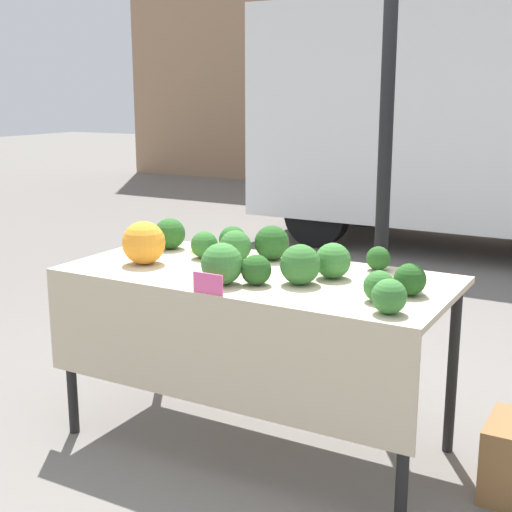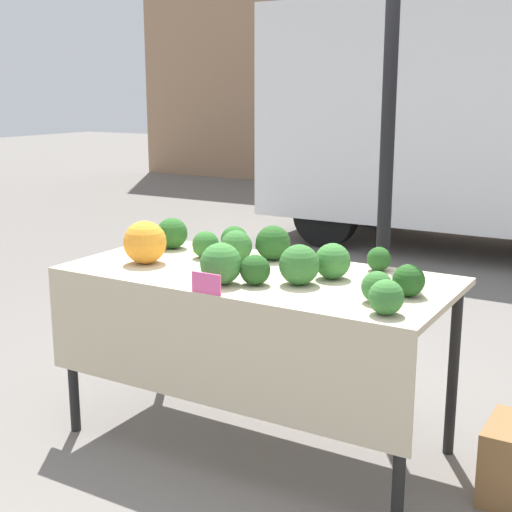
# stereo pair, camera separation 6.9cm
# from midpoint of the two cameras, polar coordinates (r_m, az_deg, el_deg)

# --- Properties ---
(ground_plane) EXTENTS (40.00, 40.00, 0.00)m
(ground_plane) POSITION_cam_midpoint_polar(r_m,az_deg,el_deg) (3.66, -0.56, -14.57)
(ground_plane) COLOR slate
(tent_pole) EXTENTS (0.07, 0.07, 2.43)m
(tent_pole) POSITION_cam_midpoint_polar(r_m,az_deg,el_deg) (3.64, 9.63, 5.32)
(tent_pole) COLOR black
(tent_pole) RESTS_ON ground_plane
(parked_truck) EXTENTS (5.09, 1.83, 2.62)m
(parked_truck) POSITION_cam_midpoint_polar(r_m,az_deg,el_deg) (8.04, 17.25, 10.24)
(parked_truck) COLOR white
(parked_truck) RESTS_ON ground_plane
(market_table) EXTENTS (1.83, 0.85, 0.86)m
(market_table) POSITION_cam_midpoint_polar(r_m,az_deg,el_deg) (3.32, -1.16, -3.43)
(market_table) COLOR beige
(market_table) RESTS_ON ground_plane
(orange_cauliflower) EXTENTS (0.21, 0.21, 0.21)m
(orange_cauliflower) POSITION_cam_midpoint_polar(r_m,az_deg,el_deg) (3.53, -9.52, 1.05)
(orange_cauliflower) COLOR orange
(orange_cauliflower) RESTS_ON market_table
(romanesco_head) EXTENTS (0.13, 0.13, 0.10)m
(romanesco_head) POSITION_cam_midpoint_polar(r_m,az_deg,el_deg) (3.77, -4.85, 1.08)
(romanesco_head) COLOR #93B238
(romanesco_head) RESTS_ON market_table
(broccoli_head_0) EXTENTS (0.16, 0.16, 0.16)m
(broccoli_head_0) POSITION_cam_midpoint_polar(r_m,az_deg,el_deg) (3.54, -2.23, 0.79)
(broccoli_head_0) COLOR #336B2D
(broccoli_head_0) RESTS_ON market_table
(broccoli_head_1) EXTENTS (0.14, 0.14, 0.14)m
(broccoli_head_1) POSITION_cam_midpoint_polar(r_m,az_deg,el_deg) (2.76, 9.90, -3.20)
(broccoli_head_1) COLOR #387533
(broccoli_head_1) RESTS_ON market_table
(broccoli_head_2) EXTENTS (0.19, 0.19, 0.19)m
(broccoli_head_2) POSITION_cam_midpoint_polar(r_m,az_deg,el_deg) (3.12, -3.38, -0.63)
(broccoli_head_2) COLOR #387533
(broccoli_head_2) RESTS_ON market_table
(broccoli_head_3) EXTENTS (0.16, 0.16, 0.16)m
(broccoli_head_3) POSITION_cam_midpoint_polar(r_m,az_deg,el_deg) (3.24, 5.56, -0.38)
(broccoli_head_3) COLOR #387533
(broccoli_head_3) RESTS_ON market_table
(broccoli_head_4) EXTENTS (0.11, 0.11, 0.11)m
(broccoli_head_4) POSITION_cam_midpoint_polar(r_m,az_deg,el_deg) (3.42, 9.19, -0.19)
(broccoli_head_4) COLOR #23511E
(broccoli_head_4) RESTS_ON market_table
(broccoli_head_5) EXTENTS (0.13, 0.13, 0.13)m
(broccoli_head_5) POSITION_cam_midpoint_polar(r_m,az_deg,el_deg) (2.91, 9.16, -2.40)
(broccoli_head_5) COLOR #336B2D
(broccoli_head_5) RESTS_ON market_table
(broccoli_head_6) EXTENTS (0.14, 0.14, 0.14)m
(broccoli_head_6) POSITION_cam_midpoint_polar(r_m,az_deg,el_deg) (3.63, -4.70, 0.90)
(broccoli_head_6) COLOR #2D6628
(broccoli_head_6) RESTS_ON market_table
(broccoli_head_7) EXTENTS (0.18, 0.18, 0.18)m
(broccoli_head_7) POSITION_cam_midpoint_polar(r_m,az_deg,el_deg) (3.12, 2.92, -0.69)
(broccoli_head_7) COLOR #336B2D
(broccoli_head_7) RESTS_ON market_table
(broccoli_head_8) EXTENTS (0.14, 0.14, 0.14)m
(broccoli_head_8) POSITION_cam_midpoint_polar(r_m,az_deg,el_deg) (3.12, -0.63, -1.12)
(broccoli_head_8) COLOR #23511E
(broccoli_head_8) RESTS_ON market_table
(broccoli_head_9) EXTENTS (0.14, 0.14, 0.14)m
(broccoli_head_9) POSITION_cam_midpoint_polar(r_m,az_deg,el_deg) (3.02, 11.57, -1.86)
(broccoli_head_9) COLOR #23511E
(broccoli_head_9) RESTS_ON market_table
(broccoli_head_10) EXTENTS (0.17, 0.17, 0.17)m
(broccoli_head_10) POSITION_cam_midpoint_polar(r_m,az_deg,el_deg) (3.86, -7.42, 1.79)
(broccoli_head_10) COLOR #285B23
(broccoli_head_10) RESTS_ON market_table
(broccoli_head_11) EXTENTS (0.15, 0.15, 0.15)m
(broccoli_head_11) POSITION_cam_midpoint_polar(r_m,az_deg,el_deg) (3.80, -9.46, 1.40)
(broccoli_head_11) COLOR #387533
(broccoli_head_11) RESTS_ON market_table
(broccoli_head_12) EXTENTS (0.18, 0.18, 0.18)m
(broccoli_head_12) POSITION_cam_midpoint_polar(r_m,az_deg,el_deg) (3.58, 0.72, 1.07)
(broccoli_head_12) COLOR #23511E
(broccoli_head_12) RESTS_ON market_table
(broccoli_head_13) EXTENTS (0.14, 0.14, 0.14)m
(broccoli_head_13) POSITION_cam_midpoint_polar(r_m,az_deg,el_deg) (3.73, -2.42, 1.32)
(broccoli_head_13) COLOR #285B23
(broccoli_head_13) RESTS_ON market_table
(price_sign) EXTENTS (0.15, 0.01, 0.09)m
(price_sign) POSITION_cam_midpoint_polar(r_m,az_deg,el_deg) (2.99, -4.50, -2.23)
(price_sign) COLOR #F45B9E
(price_sign) RESTS_ON market_table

